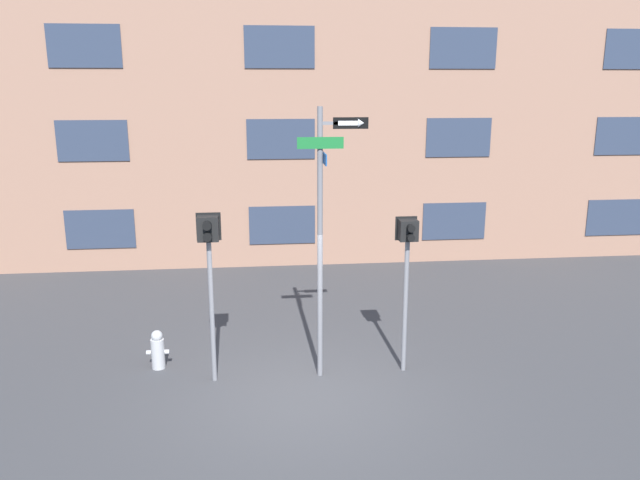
# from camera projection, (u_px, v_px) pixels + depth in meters

# --- Properties ---
(ground_plane) EXTENTS (60.00, 60.00, 0.00)m
(ground_plane) POSITION_uv_depth(u_px,v_px,m) (305.00, 399.00, 9.92)
(ground_plane) COLOR #38383A
(building_facade) EXTENTS (24.00, 0.63, 11.57)m
(building_facade) POSITION_uv_depth(u_px,v_px,m) (279.00, 48.00, 16.09)
(building_facade) COLOR #936B56
(building_facade) RESTS_ON ground_plane
(street_sign_pole) EXTENTS (1.13, 0.72, 4.54)m
(street_sign_pole) POSITION_uv_depth(u_px,v_px,m) (324.00, 224.00, 10.12)
(street_sign_pole) COLOR slate
(street_sign_pole) RESTS_ON ground_plane
(pedestrian_signal_left) EXTENTS (0.40, 0.40, 2.87)m
(pedestrian_signal_left) POSITION_uv_depth(u_px,v_px,m) (209.00, 251.00, 10.02)
(pedestrian_signal_left) COLOR slate
(pedestrian_signal_left) RESTS_ON ground_plane
(pedestrian_signal_right) EXTENTS (0.37, 0.40, 2.73)m
(pedestrian_signal_right) POSITION_uv_depth(u_px,v_px,m) (407.00, 254.00, 10.44)
(pedestrian_signal_right) COLOR slate
(pedestrian_signal_right) RESTS_ON ground_plane
(fire_hydrant) EXTENTS (0.39, 0.23, 0.70)m
(fire_hydrant) POSITION_uv_depth(u_px,v_px,m) (158.00, 350.00, 10.95)
(fire_hydrant) COLOR #A5A5A8
(fire_hydrant) RESTS_ON ground_plane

